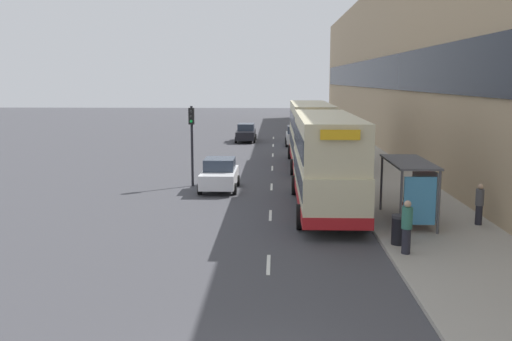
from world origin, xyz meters
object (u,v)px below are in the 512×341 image
Objects in this scene: bus_shelter at (415,181)px; car_0 at (246,133)px; pedestrian_at_shelter at (432,197)px; pedestrian_2 at (479,204)px; double_decker_bus_near at (326,161)px; traffic_light_far_kerb at (192,132)px; litter_bin at (399,230)px; double_decker_bus_ahead at (310,133)px; pedestrian_1 at (424,182)px; pedestrian_3 at (407,227)px; car_2 at (296,136)px; car_1 at (220,174)px.

bus_shelter is 0.91× the size of car_0.
pedestrian_2 is (1.70, -0.67, -0.11)m from pedestrian_at_shelter.
double_decker_bus_near is 9.03m from traffic_light_far_kerb.
double_decker_bus_ahead is at bearing 96.01° from litter_bin.
litter_bin is at bearing -110.22° from pedestrian_1.
bus_shelter is 2.33× the size of pedestrian_3.
traffic_light_far_kerb reaches higher than double_decker_bus_ahead.
car_2 is at bearing 145.03° from car_0.
bus_shelter reaches higher than pedestrian_3.
double_decker_bus_ahead reaches higher than litter_bin.
pedestrian_3 is at bearing -73.01° from double_decker_bus_near.
double_decker_bus_ahead is 2.78× the size of car_2.
traffic_light_far_kerb reaches higher than pedestrian_2.
car_2 reaches higher than car_0.
pedestrian_2 is (5.85, -2.85, -1.30)m from double_decker_bus_near.
pedestrian_at_shelter is (4.58, -27.98, 0.22)m from car_2.
car_0 is 5.69m from car_2.
pedestrian_1 is 1.03× the size of pedestrian_2.
double_decker_bus_ahead is 2.83× the size of car_1.
pedestrian_2 reaches higher than litter_bin.
double_decker_bus_ahead reaches higher than car_2.
double_decker_bus_near is 6.39× the size of pedestrian_2.
litter_bin is (7.34, -10.49, -0.17)m from car_1.
car_2 is 32.71m from pedestrian_3.
double_decker_bus_ahead reaches higher than car_0.
bus_shelter is 2.54× the size of pedestrian_2.
pedestrian_at_shelter is 4.27m from pedestrian_1.
litter_bin is at bearing -52.21° from traffic_light_far_kerb.
pedestrian_2 is at bearing -4.34° from bus_shelter.
car_2 is at bearing 102.69° from pedestrian_1.
bus_shelter is at bearing -78.53° from double_decker_bus_ahead.
pedestrian_2 reaches higher than car_2.
double_decker_bus_near is 13.16m from double_decker_bus_ahead.
bus_shelter is 1.06× the size of car_1.
car_0 is 2.55× the size of pedestrian_3.
pedestrian_2 is 4.75m from litter_bin.
car_0 is (-5.10, 29.05, -1.44)m from double_decker_bus_near.
double_decker_bus_ahead is 2.52× the size of traffic_light_far_kerb.
litter_bin is 0.24× the size of traffic_light_far_kerb.
traffic_light_far_kerb reaches higher than pedestrian_3.
bus_shelter is 32.82m from car_0.
pedestrian_3 is (-3.76, -3.97, 0.08)m from pedestrian_2.
pedestrian_3 is 1.72× the size of litter_bin.
car_0 is at bearing 106.48° from pedestrian_at_shelter.
pedestrian_1 is at bearing 72.17° from pedestrian_3.
double_decker_bus_ahead is at bearing 109.78° from pedestrian_2.
pedestrian_1 is 0.38× the size of traffic_light_far_kerb.
car_1 is at bearing -122.51° from double_decker_bus_ahead.
car_1 is at bearing 122.38° from pedestrian_3.
car_1 is at bearing -102.94° from car_2.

